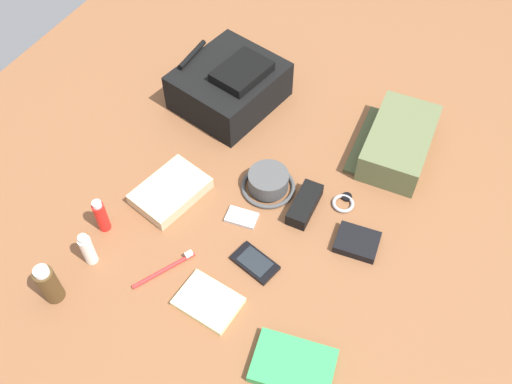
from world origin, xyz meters
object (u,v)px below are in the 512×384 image
(wristwatch, at_px, (344,203))
(toiletry_pouch, at_px, (398,142))
(paperback_novel, at_px, (293,366))
(media_player, at_px, (242,217))
(folded_towel, at_px, (171,191))
(sunscreen_spray, at_px, (101,216))
(sunglasses_case, at_px, (305,204))
(backpack, at_px, (230,85))
(notepad, at_px, (208,302))
(toothpaste_tube, at_px, (88,249))
(cell_phone, at_px, (255,263))
(toothbrush, at_px, (167,268))
(wallet, at_px, (358,241))
(bucket_hat, at_px, (268,182))
(cologne_bottle, at_px, (49,284))

(wristwatch, bearing_deg, toiletry_pouch, -13.68)
(paperback_novel, distance_m, media_player, 0.43)
(wristwatch, relative_size, folded_towel, 0.36)
(sunscreen_spray, relative_size, sunglasses_case, 0.81)
(backpack, height_order, media_player, backpack)
(sunscreen_spray, distance_m, notepad, 0.37)
(media_player, xyz_separation_m, wristwatch, (0.18, -0.22, 0.00))
(toothpaste_tube, distance_m, paperback_novel, 0.58)
(toothpaste_tube, distance_m, sunscreen_spray, 0.10)
(cell_phone, bearing_deg, toothbrush, 122.25)
(cell_phone, xyz_separation_m, wallet, (0.18, -0.21, 0.01))
(media_player, distance_m, toothbrush, 0.24)
(sunscreen_spray, relative_size, folded_towel, 0.56)
(paperback_novel, xyz_separation_m, notepad, (0.05, 0.25, -0.00))
(media_player, xyz_separation_m, folded_towel, (-0.02, 0.21, 0.01))
(backpack, relative_size, toiletry_pouch, 1.13)
(wristwatch, bearing_deg, backpack, 67.00)
(notepad, xyz_separation_m, folded_towel, (0.23, 0.26, 0.01))
(media_player, relative_size, wallet, 0.83)
(bucket_hat, height_order, wallet, bucket_hat)
(paperback_novel, relative_size, wallet, 1.86)
(bucket_hat, relative_size, wallet, 1.40)
(bucket_hat, distance_m, folded_towel, 0.27)
(bucket_hat, height_order, folded_towel, bucket_hat)
(wristwatch, relative_size, wallet, 0.65)
(media_player, relative_size, notepad, 0.61)
(cologne_bottle, bearing_deg, toothbrush, -46.22)
(paperback_novel, height_order, notepad, paperback_novel)
(bucket_hat, bearing_deg, paperback_novel, -146.03)
(sunglasses_case, bearing_deg, toiletry_pouch, -28.48)
(sunscreen_spray, bearing_deg, notepad, -99.26)
(sunscreen_spray, distance_m, wristwatch, 0.65)
(toothbrush, bearing_deg, media_player, -21.70)
(wristwatch, relative_size, toothbrush, 0.44)
(toiletry_pouch, distance_m, notepad, 0.72)
(sunscreen_spray, relative_size, wristwatch, 1.59)
(folded_towel, bearing_deg, notepad, -131.48)
(toiletry_pouch, distance_m, toothbrush, 0.75)
(toiletry_pouch, height_order, sunscreen_spray, sunscreen_spray)
(paperback_novel, xyz_separation_m, wallet, (0.38, -0.00, 0.00))
(bucket_hat, height_order, sunscreen_spray, sunscreen_spray)
(bucket_hat, bearing_deg, sunscreen_spray, 135.36)
(bucket_hat, height_order, sunglasses_case, bucket_hat)
(backpack, relative_size, wallet, 3.17)
(cell_phone, bearing_deg, notepad, 162.27)
(cell_phone, distance_m, notepad, 0.16)
(bucket_hat, height_order, cell_phone, bucket_hat)
(cologne_bottle, distance_m, sunglasses_case, 0.68)
(toiletry_pouch, relative_size, toothpaste_tube, 2.83)
(media_player, bearing_deg, toothpaste_tube, 136.95)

